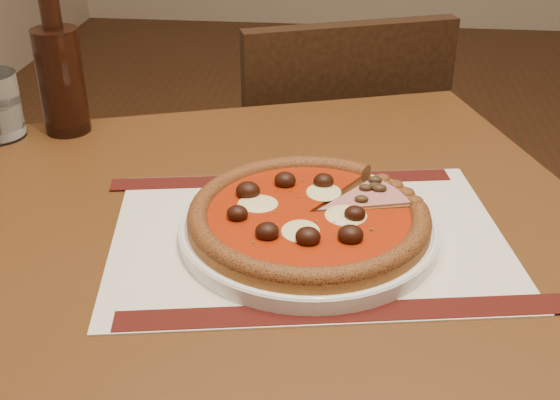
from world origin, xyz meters
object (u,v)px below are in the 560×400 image
object	(u,v)px
chair_far	(328,181)
bottle	(61,75)
table	(278,299)
plate	(308,229)
pizza	(309,215)

from	to	relation	value
chair_far	bottle	world-z (taller)	bottle
chair_far	bottle	size ratio (longest dim) A/B	3.72
table	bottle	distance (m)	0.48
chair_far	table	bearing A→B (deg)	65.63
plate	bottle	bearing A→B (deg)	145.14
table	pizza	xyz separation A→B (m)	(0.04, -0.01, 0.13)
pizza	table	bearing A→B (deg)	160.46
pizza	bottle	distance (m)	0.48
chair_far	pizza	size ratio (longest dim) A/B	3.07
chair_far	pizza	xyz separation A→B (m)	(-0.00, -0.65, 0.29)
bottle	plate	bearing A→B (deg)	-34.86
table	pizza	bearing A→B (deg)	-19.54
bottle	chair_far	bearing A→B (deg)	43.55
table	pizza	size ratio (longest dim) A/B	3.62
table	bottle	xyz separation A→B (m)	(-0.36, 0.26, 0.19)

